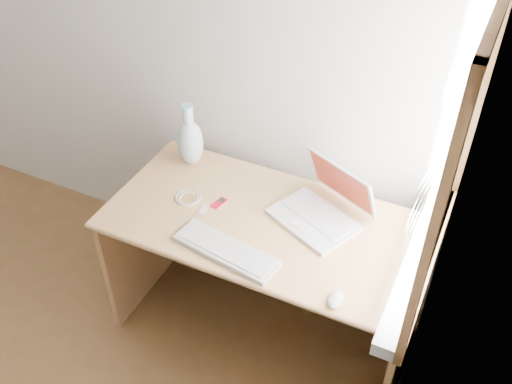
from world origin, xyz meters
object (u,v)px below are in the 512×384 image
at_px(external_keyboard, 226,250).
at_px(vase, 190,140).
at_px(laptop, 317,205).
at_px(desk, 272,243).

bearing_deg(external_keyboard, vase, 141.85).
distance_m(laptop, external_keyboard, 0.46).
xyz_separation_m(laptop, external_keyboard, (-0.25, -0.38, -0.04)).
bearing_deg(laptop, external_keyboard, -99.38).
bearing_deg(laptop, desk, -140.69).
relative_size(desk, vase, 4.30).
bearing_deg(external_keyboard, laptop, 64.95).
bearing_deg(desk, laptop, 14.87).
height_order(desk, laptop, laptop).
distance_m(external_keyboard, vase, 0.66).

